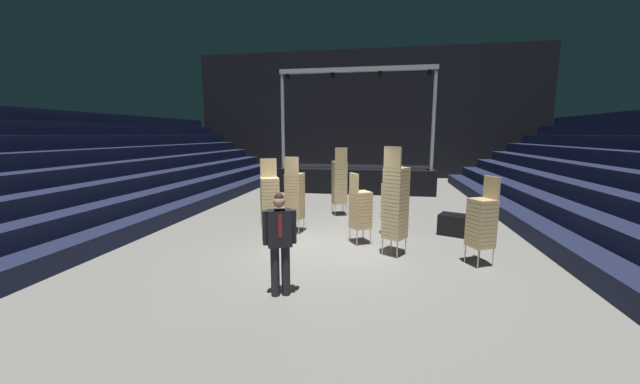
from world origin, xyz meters
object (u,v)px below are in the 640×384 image
Objects in this scene: chair_stack_front_left at (270,202)px; chair_stack_mid_right at (295,195)px; chair_stack_mid_centre at (339,182)px; chair_stack_front_right at (360,209)px; stage_riser at (356,177)px; equipment_road_case at (457,225)px; man_with_tie at (280,238)px; chair_stack_mid_left at (395,202)px; chair_stack_rear_left at (392,200)px; chair_stack_rear_right at (482,221)px.

chair_stack_front_left is 1.15m from chair_stack_mid_right.
chair_stack_mid_centre is at bearing -134.82° from chair_stack_front_left.
chair_stack_mid_right is (-1.86, 0.71, 0.17)m from chair_stack_front_right.
chair_stack_mid_centre is (-0.16, -5.69, 0.50)m from stage_riser.
stage_riser is 8.22m from equipment_road_case.
chair_stack_mid_centre reaches higher than man_with_tie.
chair_stack_mid_right is (-1.12, -8.03, 0.42)m from stage_riser.
chair_stack_mid_left reaches higher than chair_stack_rear_left.
chair_stack_front_left is 1.14× the size of chair_stack_rear_right.
chair_stack_mid_left is at bearing -18.91° from chair_stack_mid_right.
equipment_road_case is (-0.02, 2.27, -0.66)m from chair_stack_rear_right.
chair_stack_mid_left reaches higher than man_with_tie.
chair_stack_mid_left is at bearing 149.50° from chair_stack_front_left.
stage_riser is at bearing -113.38° from man_with_tie.
equipment_road_case is at bearing 174.79° from chair_stack_front_left.
chair_stack_front_right is at bearing -11.50° from chair_stack_mid_right.
chair_stack_rear_right is (2.59, -1.05, 0.04)m from chair_stack_front_right.
chair_stack_front_right is at bearing -154.47° from equipment_road_case.
chair_stack_mid_right is at bearing -176.07° from chair_stack_mid_left.
stage_riser is at bearing 113.76° from equipment_road_case.
equipment_road_case is (3.70, 4.39, -0.73)m from man_with_tie.
chair_stack_rear_left is (1.94, 4.21, -0.07)m from man_with_tie.
chair_stack_front_left reaches higher than chair_stack_rear_left.
chair_stack_front_left is at bearing 53.88° from chair_stack_rear_right.
chair_stack_mid_left is (1.57, -9.48, 0.59)m from stage_riser.
chair_stack_mid_centre reaches higher than equipment_road_case.
chair_stack_rear_right is (3.49, -4.10, -0.21)m from chair_stack_mid_centre.
chair_stack_front_right is 0.78× the size of chair_stack_mid_centre.
chair_stack_front_left is at bearing -90.18° from man_with_tie.
chair_stack_mid_right is at bearing 40.26° from chair_stack_rear_right.
chair_stack_front_right is at bearing 39.81° from chair_stack_rear_right.
chair_stack_front_left is 3.08m from chair_stack_mid_left.
equipment_road_case is (3.31, -7.51, -0.37)m from stage_riser.
chair_stack_mid_centre is at bearing 12.26° from chair_stack_rear_right.
chair_stack_mid_centre is 5.39m from chair_stack_rear_right.
chair_stack_rear_left is (-0.03, 1.79, -0.29)m from chair_stack_mid_left.
chair_stack_mid_right is 1.14× the size of chair_stack_rear_left.
chair_stack_front_right is 0.84× the size of chair_stack_mid_right.
chair_stack_mid_right is at bearing -132.08° from chair_stack_front_left.
chair_stack_mid_right is at bearing -143.10° from chair_stack_front_right.
man_with_tie is 5.79m from equipment_road_case.
chair_stack_front_right is (0.74, -8.74, 0.25)m from stage_riser.
chair_stack_mid_centre is at bearing -113.66° from man_with_tie.
chair_stack_rear_left is at bearing 16.58° from chair_stack_mid_right.
chair_stack_front_right is 0.95× the size of chair_stack_rear_right.
chair_stack_rear_left is 2.09× the size of equipment_road_case.
chair_stack_mid_centre reaches higher than chair_stack_mid_right.
chair_stack_front_right is 1.16m from chair_stack_mid_left.
chair_stack_front_left is at bearing -161.54° from equipment_road_case.
stage_riser is 3.87× the size of chair_stack_rear_right.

